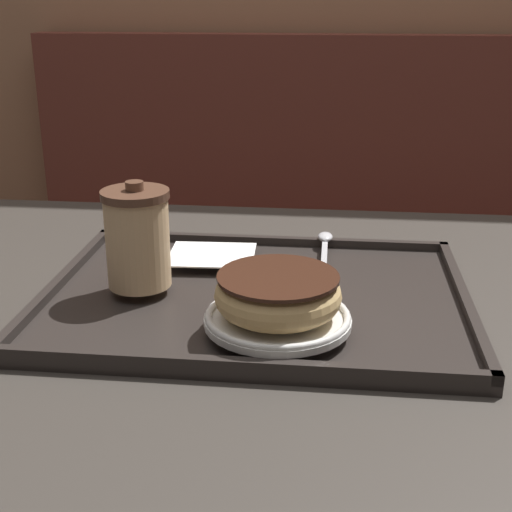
# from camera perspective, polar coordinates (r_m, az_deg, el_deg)

# --- Properties ---
(booth_bench) EXTENTS (1.54, 0.44, 1.00)m
(booth_bench) POSITION_cam_1_polar(r_m,az_deg,el_deg) (1.85, 5.99, -4.76)
(booth_bench) COLOR brown
(booth_bench) RESTS_ON ground_plane
(cafe_table) EXTENTS (1.10, 0.89, 0.73)m
(cafe_table) POSITION_cam_1_polar(r_m,az_deg,el_deg) (0.97, -1.44, -12.70)
(cafe_table) COLOR #38332D
(cafe_table) RESTS_ON ground_plane
(serving_tray) EXTENTS (0.53, 0.40, 0.02)m
(serving_tray) POSITION_cam_1_polar(r_m,az_deg,el_deg) (0.90, 0.00, -3.38)
(serving_tray) COLOR #282321
(serving_tray) RESTS_ON cafe_table
(napkin_paper) EXTENTS (0.12, 0.11, 0.00)m
(napkin_paper) POSITION_cam_1_polar(r_m,az_deg,el_deg) (1.00, -3.55, 0.11)
(napkin_paper) COLOR white
(napkin_paper) RESTS_ON serving_tray
(coffee_cup_front) EXTENTS (0.08, 0.08, 0.13)m
(coffee_cup_front) POSITION_cam_1_polar(r_m,az_deg,el_deg) (0.89, -9.46, 1.45)
(coffee_cup_front) COLOR #E0B784
(coffee_cup_front) RESTS_ON serving_tray
(plate_with_chocolate_donut) EXTENTS (0.16, 0.16, 0.01)m
(plate_with_chocolate_donut) POSITION_cam_1_polar(r_m,az_deg,el_deg) (0.80, 1.74, -4.97)
(plate_with_chocolate_donut) COLOR white
(plate_with_chocolate_donut) RESTS_ON serving_tray
(donut_chocolate_glazed) EXTENTS (0.14, 0.14, 0.04)m
(donut_chocolate_glazed) POSITION_cam_1_polar(r_m,az_deg,el_deg) (0.78, 1.77, -3.03)
(donut_chocolate_glazed) COLOR #DBB270
(donut_chocolate_glazed) RESTS_ON plate_with_chocolate_donut
(spoon) EXTENTS (0.02, 0.15, 0.01)m
(spoon) POSITION_cam_1_polar(r_m,az_deg,el_deg) (1.04, 5.54, 1.08)
(spoon) COLOR silver
(spoon) RESTS_ON serving_tray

